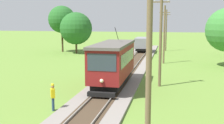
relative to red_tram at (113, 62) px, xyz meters
The scene contains 10 objects.
red_tram is the anchor object (origin of this frame).
freight_car 26.10m from the red_tram, 90.01° to the left, with size 2.40×5.20×2.31m.
utility_pole_near_tram 12.65m from the red_tram, 71.94° to the right, with size 1.40×0.35×8.17m.
utility_pole_mid 4.53m from the red_tram, 17.99° to the left, with size 1.40×0.31×8.19m.
utility_pole_far 15.13m from the red_tram, 75.08° to the left, with size 1.40×0.40×7.56m.
utility_pole_distant 30.03m from the red_tram, 82.58° to the left, with size 1.40×0.43×7.54m.
gravel_pile 23.18m from the red_tram, 103.28° to the left, with size 3.09×3.09×1.35m, color #9E998E.
track_worker 7.36m from the red_tram, 110.27° to the right, with size 0.40×0.45×1.78m.
tree_right_near 28.61m from the red_tram, 120.09° to the left, with size 4.80×4.80×8.18m.
tree_right_far 25.56m from the red_tram, 115.79° to the left, with size 5.49×5.49×7.00m.
Camera 1 is at (4.69, -1.54, 5.77)m, focal length 45.33 mm.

